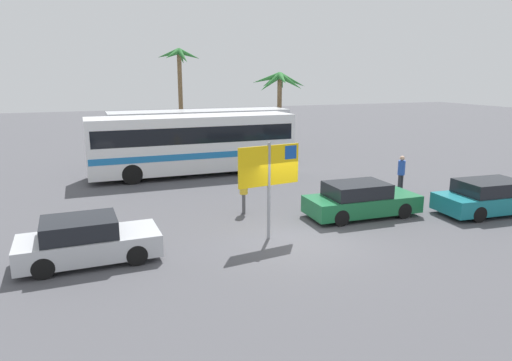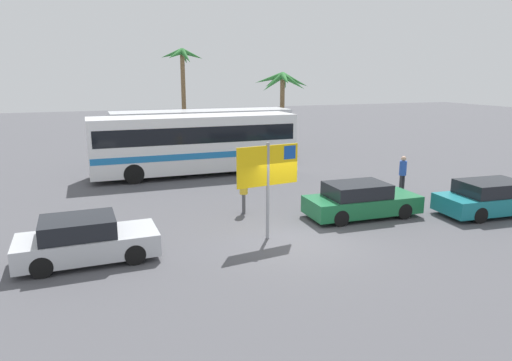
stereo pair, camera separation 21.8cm
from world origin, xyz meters
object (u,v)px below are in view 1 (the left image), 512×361
(pedestrian_crossing_lot, at_px, (401,171))
(pedestrian_near_sign, at_px, (244,190))
(ferry_sign, at_px, (270,169))
(car_silver, at_px, (87,241))
(car_teal, at_px, (493,197))
(car_green, at_px, (361,200))
(bus_front_coach, at_px, (193,142))
(bus_rear_coach, at_px, (201,133))

(pedestrian_crossing_lot, relative_size, pedestrian_near_sign, 1.06)
(ferry_sign, distance_m, pedestrian_crossing_lot, 8.74)
(car_silver, bearing_deg, car_teal, -3.41)
(car_green, relative_size, car_silver, 1.10)
(bus_front_coach, height_order, car_silver, bus_front_coach)
(ferry_sign, distance_m, pedestrian_near_sign, 3.25)
(pedestrian_crossing_lot, bearing_deg, bus_front_coach, -148.30)
(car_silver, xyz_separation_m, pedestrian_crossing_lot, (13.59, 3.40, 0.37))
(bus_rear_coach, height_order, car_teal, bus_rear_coach)
(car_silver, bearing_deg, pedestrian_crossing_lot, 12.75)
(car_silver, xyz_separation_m, pedestrian_near_sign, (5.80, 2.89, 0.30))
(bus_front_coach, bearing_deg, car_silver, -118.10)
(bus_rear_coach, height_order, ferry_sign, ferry_sign)
(car_green, xyz_separation_m, car_teal, (5.04, -1.47, 0.00))
(car_green, bearing_deg, pedestrian_near_sign, 155.53)
(bus_rear_coach, xyz_separation_m, car_silver, (-6.92, -13.96, -1.15))
(car_green, distance_m, car_teal, 5.25)
(pedestrian_near_sign, bearing_deg, bus_rear_coach, -75.29)
(car_teal, height_order, car_silver, same)
(bus_front_coach, distance_m, car_teal, 14.47)
(car_teal, bearing_deg, car_silver, -178.26)
(ferry_sign, height_order, pedestrian_near_sign, ferry_sign)
(bus_front_coach, xyz_separation_m, bus_rear_coach, (1.28, 3.40, 0.00))
(car_teal, distance_m, car_silver, 14.86)
(bus_front_coach, distance_m, pedestrian_near_sign, 7.72)
(bus_front_coach, relative_size, car_silver, 2.73)
(bus_rear_coach, xyz_separation_m, car_green, (2.89, -13.03, -1.15))
(bus_front_coach, bearing_deg, pedestrian_crossing_lot, -41.97)
(bus_front_coach, height_order, pedestrian_near_sign, bus_front_coach)
(pedestrian_crossing_lot, bearing_deg, bus_rear_coach, -164.02)
(pedestrian_crossing_lot, bearing_deg, car_silver, -92.27)
(car_silver, height_order, pedestrian_near_sign, pedestrian_near_sign)
(pedestrian_crossing_lot, bearing_deg, pedestrian_near_sign, -102.57)
(car_green, bearing_deg, pedestrian_crossing_lot, 34.76)
(bus_front_coach, xyz_separation_m, car_green, (4.17, -9.63, -1.15))
(bus_front_coach, relative_size, pedestrian_near_sign, 6.75)
(car_green, bearing_deg, car_silver, -173.00)
(bus_front_coach, relative_size, car_teal, 2.31)
(bus_rear_coach, relative_size, pedestrian_near_sign, 6.75)
(bus_rear_coach, height_order, car_green, bus_rear_coach)
(bus_rear_coach, bearing_deg, car_green, -77.49)
(car_green, height_order, car_teal, same)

